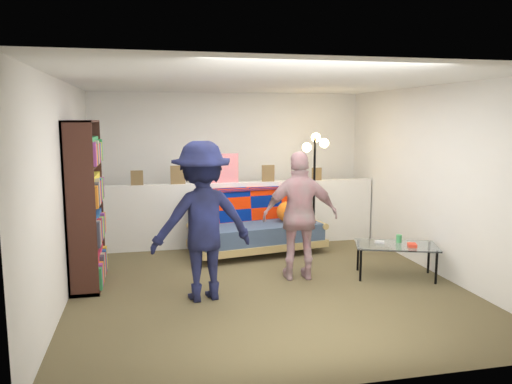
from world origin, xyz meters
TOP-DOWN VIEW (x-y plane):
  - ground at (0.00, 0.00)m, footprint 5.00×5.00m
  - room_shell at (0.00, 0.47)m, footprint 4.60×5.05m
  - half_wall_ledge at (0.00, 1.80)m, footprint 4.45×0.15m
  - ledge_decor at (-0.23, 1.78)m, footprint 2.97×0.02m
  - futon_sofa at (0.22, 1.34)m, footprint 2.06×1.23m
  - bookshelf at (-2.08, 0.36)m, footprint 0.33×0.98m
  - coffee_table at (1.67, -0.20)m, footprint 1.12×0.85m
  - floor_lamp at (1.16, 1.48)m, footprint 0.36×0.33m
  - person_left at (-0.78, -0.42)m, footprint 1.22×0.82m
  - person_right at (0.47, 0.01)m, footprint 0.97×0.50m

SIDE VIEW (x-z plane):
  - ground at x=0.00m, z-range 0.00..0.00m
  - futon_sofa at x=0.22m, z-range -0.03..0.80m
  - coffee_table at x=1.67m, z-range 0.13..0.65m
  - half_wall_ledge at x=0.00m, z-range 0.00..1.00m
  - person_right at x=0.47m, z-range 0.00..1.59m
  - person_left at x=-0.78m, z-range 0.00..1.74m
  - bookshelf at x=-2.08m, z-range -0.07..1.90m
  - ledge_decor at x=-0.23m, z-range 0.95..1.40m
  - floor_lamp at x=1.16m, z-range 0.37..2.13m
  - room_shell at x=0.00m, z-range 0.45..2.90m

